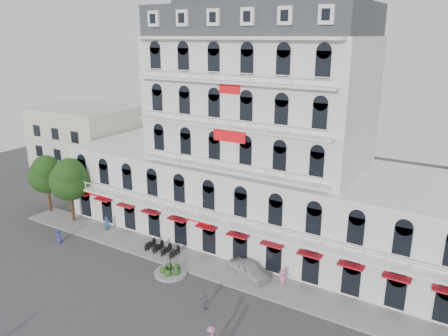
% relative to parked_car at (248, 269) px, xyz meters
% --- Properties ---
extents(ground, '(120.00, 120.00, 0.00)m').
position_rel_parked_car_xyz_m(ground, '(-3.62, -9.50, -0.77)').
color(ground, '#38383A').
rests_on(ground, ground).
extents(sidewalk, '(53.00, 4.00, 0.16)m').
position_rel_parked_car_xyz_m(sidewalk, '(-3.62, -0.50, -0.69)').
color(sidewalk, gray).
rests_on(sidewalk, ground).
extents(main_building, '(45.00, 15.00, 25.80)m').
position_rel_parked_car_xyz_m(main_building, '(-3.62, 8.50, 9.19)').
color(main_building, silver).
rests_on(main_building, ground).
extents(flank_building_west, '(14.00, 10.00, 12.00)m').
position_rel_parked_car_xyz_m(flank_building_west, '(-33.62, 10.50, 5.23)').
color(flank_building_west, beige).
rests_on(flank_building_west, ground).
extents(traffic_island, '(3.20, 3.20, 1.60)m').
position_rel_parked_car_xyz_m(traffic_island, '(-6.62, -3.50, -0.52)').
color(traffic_island, gray).
rests_on(traffic_island, ground).
extents(parked_scooter_row, '(4.40, 1.80, 1.10)m').
position_rel_parked_car_xyz_m(parked_scooter_row, '(-9.97, -0.70, -0.77)').
color(parked_scooter_row, black).
rests_on(parked_scooter_row, ground).
extents(tree_west_outer, '(4.50, 4.48, 7.76)m').
position_rel_parked_car_xyz_m(tree_west_outer, '(-29.57, 0.48, 4.58)').
color(tree_west_outer, '#382314').
rests_on(tree_west_outer, ground).
extents(tree_west_inner, '(4.76, 4.76, 8.25)m').
position_rel_parked_car_xyz_m(tree_west_inner, '(-24.57, -0.02, 4.91)').
color(tree_west_inner, '#382314').
rests_on(tree_west_inner, ground).
extents(parked_car, '(4.89, 3.28, 1.55)m').
position_rel_parked_car_xyz_m(parked_car, '(0.00, 0.00, 0.00)').
color(parked_car, silver).
rests_on(parked_car, ground).
extents(pedestrian_left, '(0.80, 0.55, 1.57)m').
position_rel_parked_car_xyz_m(pedestrian_left, '(-21.37, -4.69, 0.01)').
color(pedestrian_left, navy).
rests_on(pedestrian_left, ground).
extents(pedestrian_mid, '(0.93, 0.50, 1.51)m').
position_rel_parked_car_xyz_m(pedestrian_mid, '(-0.63, -6.48, -0.02)').
color(pedestrian_mid, slate).
rests_on(pedestrian_mid, ground).
extents(pedestrian_right, '(1.20, 0.74, 1.79)m').
position_rel_parked_car_xyz_m(pedestrian_right, '(3.53, 0.00, 0.12)').
color(pedestrian_right, '#C56898').
rests_on(pedestrian_right, ground).
extents(pedestrian_far, '(0.75, 0.84, 1.92)m').
position_rel_parked_car_xyz_m(pedestrian_far, '(-18.77, 0.00, 0.19)').
color(pedestrian_far, '#2A577F').
rests_on(pedestrian_far, ground).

